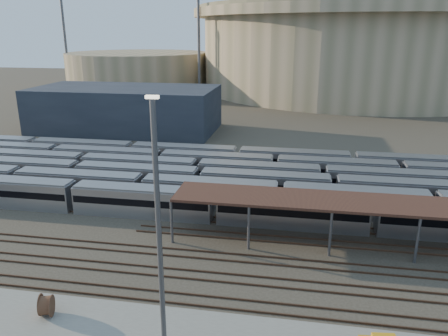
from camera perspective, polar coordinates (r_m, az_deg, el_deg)
name	(u,v)px	position (r m, az deg, el deg)	size (l,w,h in m)	color
ground	(241,254)	(47.39, 2.29, -11.17)	(420.00, 420.00, 0.00)	#383026
subway_trains	(255,181)	(63.54, 4.13, -1.71)	(129.49, 23.90, 3.60)	#A2A2A7
empty_tracks	(234,279)	(43.07, 1.36, -14.23)	(170.00, 9.62, 0.18)	#4C3323
stadium	(355,46)	(182.33, 16.75, 14.97)	(124.00, 124.00, 32.50)	tan
secondary_arena	(138,70)	(183.90, -11.14, 12.42)	(56.00, 56.00, 14.00)	tan
service_building	(126,109)	(105.81, -12.71, 7.55)	(42.00, 20.00, 10.00)	#1E232D
floodlight_0	(199,36)	(155.26, -3.32, 16.85)	(4.00, 1.00, 38.40)	#515155
floodlight_1	(65,35)	(184.78, -20.10, 15.99)	(4.00, 1.00, 38.40)	#515155
floodlight_3	(269,34)	(201.76, 5.88, 16.98)	(4.00, 1.00, 38.40)	#515155
cable_reel_east	(46,305)	(40.52, -22.20, -16.26)	(1.83, 1.83, 1.02)	brown
yard_light_pole	(159,240)	(29.10, -8.45, -9.27)	(0.81, 0.36, 18.96)	#515155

